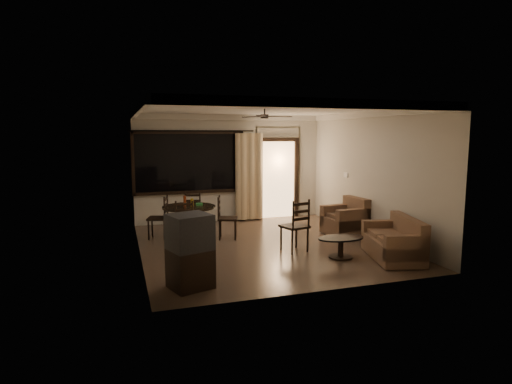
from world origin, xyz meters
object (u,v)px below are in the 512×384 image
object	(u,v)px
dining_chair_south	(183,234)
coffee_table	(341,244)
sofa	(395,243)
side_chair	(295,236)
dining_table	(189,213)
dining_chair_north	(194,219)
dining_chair_west	(159,226)
tv_cabinet	(190,251)
dining_chair_east	(227,226)
armchair	(346,220)

from	to	relation	value
dining_chair_south	coffee_table	distance (m)	3.12
sofa	side_chair	world-z (taller)	side_chair
dining_table	side_chair	world-z (taller)	side_chair
dining_table	coffee_table	size ratio (longest dim) A/B	1.29
dining_table	dining_chair_north	size ratio (longest dim) A/B	1.23
dining_chair_south	sofa	bearing A→B (deg)	-10.05
dining_chair_west	tv_cabinet	xyz separation A→B (m)	(0.17, -3.29, 0.28)
tv_cabinet	side_chair	xyz separation A→B (m)	(2.29, 1.38, -0.25)
dining_chair_east	dining_chair_north	distance (m)	1.15
tv_cabinet	side_chair	world-z (taller)	tv_cabinet
tv_cabinet	side_chair	bearing A→B (deg)	13.00
sofa	armchair	bearing A→B (deg)	102.11
dining_chair_west	sofa	size ratio (longest dim) A/B	0.60
side_chair	dining_chair_east	bearing A→B (deg)	-67.69
dining_table	dining_chair_east	xyz separation A→B (m)	(0.80, -0.25, -0.29)
dining_chair_west	coffee_table	xyz separation A→B (m)	(3.10, -2.61, -0.02)
side_chair	armchair	bearing A→B (deg)	-164.43
dining_table	coffee_table	world-z (taller)	dining_table
dining_table	dining_chair_south	size ratio (longest dim) A/B	1.23
dining_chair_north	tv_cabinet	bearing A→B (deg)	96.79
dining_chair_west	armchair	world-z (taller)	dining_chair_west
tv_cabinet	coffee_table	distance (m)	3.02
sofa	side_chair	bearing A→B (deg)	161.58
tv_cabinet	coffee_table	xyz separation A→B (m)	(2.93, 0.69, -0.30)
dining_chair_east	dining_chair_south	xyz separation A→B (m)	(-1.05, -0.57, 0.02)
dining_chair_east	dining_chair_south	size ratio (longest dim) A/B	1.00
dining_chair_south	sofa	world-z (taller)	dining_chair_south
dining_chair_south	tv_cabinet	bearing A→B (deg)	-78.22
dining_table	dining_chair_north	distance (m)	0.84
dining_chair_south	armchair	world-z (taller)	dining_chair_south
coffee_table	tv_cabinet	bearing A→B (deg)	-166.75
tv_cabinet	armchair	bearing A→B (deg)	12.09
sofa	armchair	size ratio (longest dim) A/B	1.76
dining_table	dining_chair_east	distance (m)	0.88
armchair	dining_chair_west	bearing A→B (deg)	161.84
dining_chair_west	dining_chair_east	size ratio (longest dim) A/B	1.00
dining_table	sofa	world-z (taller)	dining_table
dining_chair_north	coffee_table	world-z (taller)	dining_chair_north
dining_chair_west	armchair	bearing A→B (deg)	93.95
side_chair	dining_chair_south	bearing A→B (deg)	-35.61
armchair	dining_table	bearing A→B (deg)	163.32
sofa	side_chair	distance (m)	1.89
dining_chair_east	armchair	world-z (taller)	dining_chair_east
side_chair	dining_chair_north	bearing A→B (deg)	-70.17
dining_chair_west	dining_chair_south	distance (m)	1.14
dining_chair_east	armchair	distance (m)	2.74
dining_chair_west	dining_chair_east	world-z (taller)	same
dining_chair_south	side_chair	size ratio (longest dim) A/B	0.91
dining_chair_west	dining_chair_north	xyz separation A→B (m)	(0.88, 0.50, 0.00)
dining_chair_east	side_chair	distance (m)	1.74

